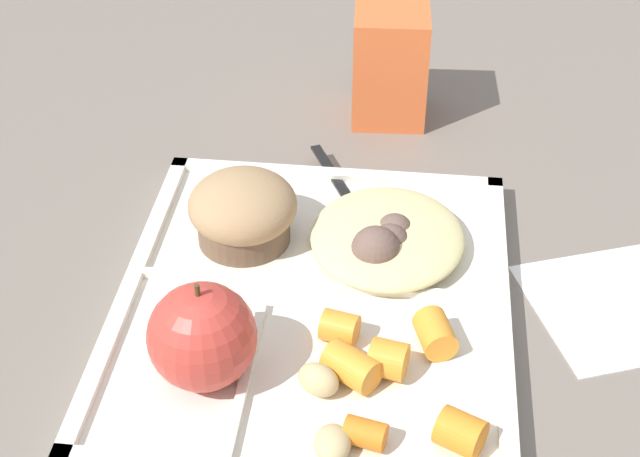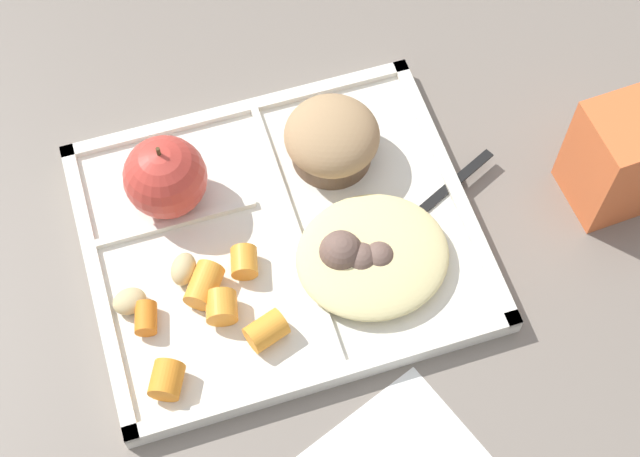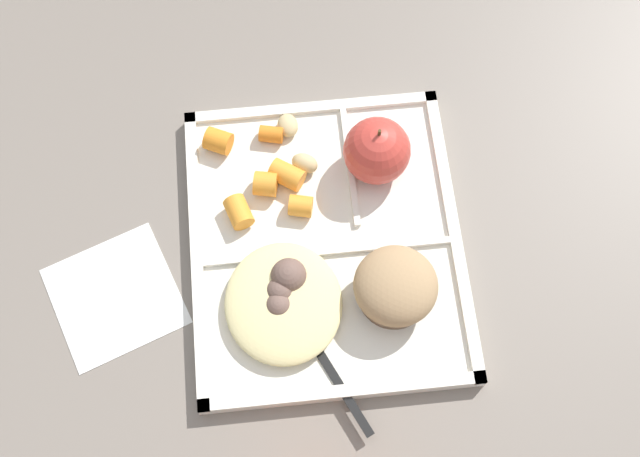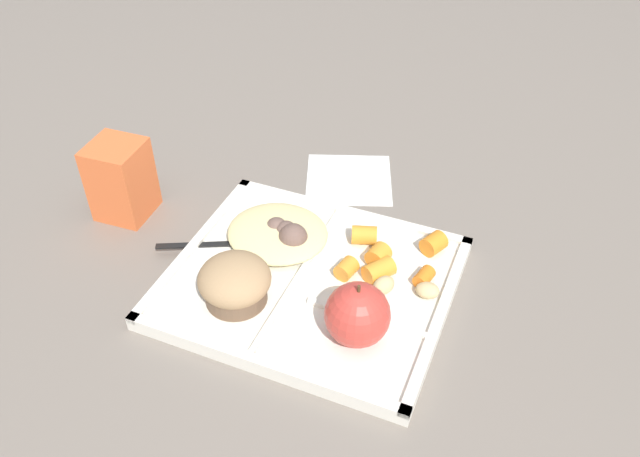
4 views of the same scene
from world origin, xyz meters
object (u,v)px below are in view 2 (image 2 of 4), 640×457
(green_apple, at_px, (165,177))
(milk_carton, at_px, (619,159))
(plastic_fork, at_px, (422,216))
(bran_muffin, at_px, (332,139))
(lunch_tray, at_px, (280,237))

(green_apple, distance_m, milk_carton, 0.41)
(plastic_fork, xyz_separation_m, milk_carton, (0.18, -0.02, 0.04))
(green_apple, bearing_deg, bran_muffin, 0.00)
(bran_muffin, relative_size, plastic_fork, 0.57)
(bran_muffin, height_order, milk_carton, milk_carton)
(lunch_tray, distance_m, milk_carton, 0.31)
(lunch_tray, bearing_deg, plastic_fork, -10.01)
(plastic_fork, relative_size, milk_carton, 1.37)
(lunch_tray, distance_m, green_apple, 0.12)
(bran_muffin, bearing_deg, milk_carton, -24.20)
(lunch_tray, bearing_deg, milk_carton, -7.54)
(green_apple, distance_m, bran_muffin, 0.16)
(green_apple, xyz_separation_m, bran_muffin, (0.16, 0.00, -0.01))
(green_apple, relative_size, plastic_fork, 0.54)
(milk_carton, bearing_deg, lunch_tray, 169.36)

